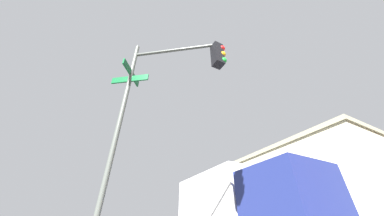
{
  "coord_description": "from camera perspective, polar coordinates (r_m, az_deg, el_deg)",
  "views": [
    {
      "loc": [
        -2.68,
        -7.56,
        1.25
      ],
      "look_at": [
        -5.75,
        -5.94,
        3.52
      ],
      "focal_mm": 17.5,
      "sensor_mm": 36.0,
      "label": 1
    }
  ],
  "objects": [
    {
      "name": "traffic_signal_near",
      "position": [
        5.07,
        -7.77,
        6.37
      ],
      "size": [
        2.12,
        2.7,
        6.29
      ],
      "color": "#474C47",
      "rests_on": "ground_plane"
    },
    {
      "name": "box_truck_second",
      "position": [
        9.04,
        14.13,
        -28.21
      ],
      "size": [
        7.17,
        2.38,
        3.52
      ],
      "color": "navy",
      "rests_on": "ground_plane"
    },
    {
      "name": "building_stucco",
      "position": [
        30.76,
        36.66,
        -21.8
      ],
      "size": [
        18.66,
        23.1,
        8.45
      ],
      "color": "beige",
      "rests_on": "ground_plane"
    }
  ]
}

